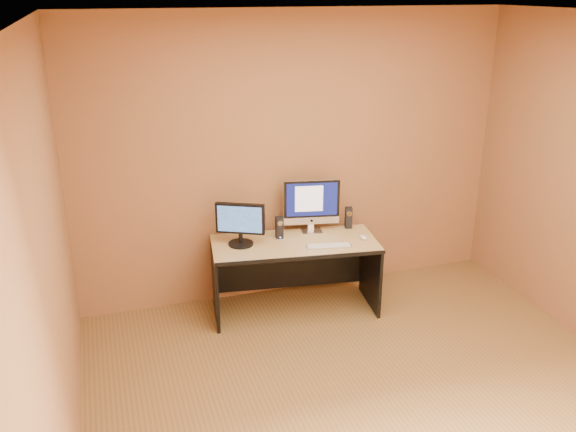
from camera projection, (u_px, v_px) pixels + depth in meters
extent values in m
plane|color=brown|center=(385.00, 414.00, 4.19)|extent=(4.00, 4.00, 0.00)
plane|color=white|center=(413.00, 18.00, 3.27)|extent=(4.00, 4.00, 0.00)
cube|color=#B8B7BC|center=(329.00, 246.00, 5.22)|extent=(0.40, 0.17, 0.02)
ellipsoid|color=white|center=(363.00, 237.00, 5.38)|extent=(0.05, 0.09, 0.03)
cylinder|color=black|center=(315.00, 227.00, 5.64)|extent=(0.06, 0.19, 0.01)
cylinder|color=black|center=(311.00, 228.00, 5.63)|extent=(0.10, 0.13, 0.01)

